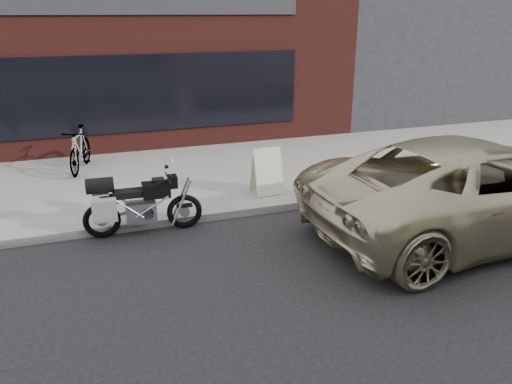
{
  "coord_description": "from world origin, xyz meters",
  "views": [
    {
      "loc": [
        -2.8,
        -4.46,
        3.73
      ],
      "look_at": [
        -0.2,
        3.04,
        0.85
      ],
      "focal_mm": 35.0,
      "sensor_mm": 36.0,
      "label": 1
    }
  ],
  "objects": [
    {
      "name": "near_sidewalk",
      "position": [
        0.0,
        7.0,
        0.07
      ],
      "size": [
        44.0,
        6.0,
        0.15
      ],
      "primitive_type": "cube",
      "color": "gray",
      "rests_on": "ground"
    },
    {
      "name": "sandwich_sign",
      "position": [
        0.64,
        4.8,
        0.63
      ],
      "size": [
        0.63,
        0.58,
        0.95
      ],
      "rotation": [
        0.0,
        0.0,
        0.06
      ],
      "color": "silver",
      "rests_on": "near_sidewalk"
    },
    {
      "name": "neighbour_building",
      "position": [
        10.0,
        14.0,
        3.0
      ],
      "size": [
        10.0,
        10.0,
        6.0
      ],
      "primitive_type": "cube",
      "color": "#26262B",
      "rests_on": "ground"
    },
    {
      "name": "storefront",
      "position": [
        -2.0,
        13.98,
        2.25
      ],
      "size": [
        14.0,
        10.07,
        4.5
      ],
      "color": "#551F1B",
      "rests_on": "ground"
    },
    {
      "name": "minivan",
      "position": [
        3.5,
        2.0,
        0.85
      ],
      "size": [
        6.2,
        3.03,
        1.7
      ],
      "primitive_type": "imported",
      "rotation": [
        0.0,
        0.0,
        1.61
      ],
      "color": "#BEB594",
      "rests_on": "ground"
    },
    {
      "name": "motorcycle",
      "position": [
        -2.14,
        3.88,
        0.57
      ],
      "size": [
        2.08,
        0.67,
        1.32
      ],
      "rotation": [
        0.0,
        0.0,
        -0.04
      ],
      "color": "black",
      "rests_on": "ground"
    },
    {
      "name": "ground",
      "position": [
        0.0,
        0.0,
        0.0
      ],
      "size": [
        120.0,
        120.0,
        0.0
      ],
      "primitive_type": "plane",
      "color": "black",
      "rests_on": "ground"
    },
    {
      "name": "bicycle_rear",
      "position": [
        -3.0,
        7.67,
        0.67
      ],
      "size": [
        0.92,
        1.81,
        1.05
      ],
      "primitive_type": "imported",
      "rotation": [
        0.0,
        0.0,
        -0.26
      ],
      "color": "gray",
      "rests_on": "near_sidewalk"
    }
  ]
}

